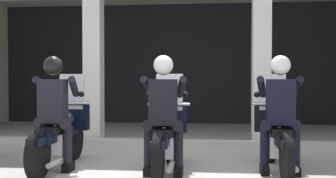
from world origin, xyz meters
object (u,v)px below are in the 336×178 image
object	(u,v)px
motorcycle_left	(61,132)
motorcycle_right	(277,134)
police_officer_left	(54,103)
police_officer_right	(280,104)
police_officer_center	(164,104)
motorcycle_center	(166,135)

from	to	relation	value
motorcycle_left	motorcycle_right	distance (m)	3.07
police_officer_left	motorcycle_left	bearing A→B (deg)	90.34
motorcycle_left	police_officer_right	world-z (taller)	police_officer_right
police_officer_left	police_officer_right	world-z (taller)	same
motorcycle_right	motorcycle_left	bearing A→B (deg)	173.44
motorcycle_left	police_officer_center	distance (m)	1.63
motorcycle_left	police_officer_left	size ratio (longest dim) A/B	1.29
motorcycle_left	police_officer_left	world-z (taller)	police_officer_left
police_officer_left	police_officer_right	xyz separation A→B (m)	(3.06, 0.12, 0.00)
police_officer_center	police_officer_right	bearing A→B (deg)	1.91
motorcycle_left	police_officer_right	distance (m)	3.10
police_officer_left	motorcycle_right	xyz separation A→B (m)	(3.06, 0.40, -0.44)
police_officer_left	police_officer_center	bearing A→B (deg)	-2.75
police_officer_left	police_officer_center	xyz separation A→B (m)	(1.53, -0.09, 0.00)
police_officer_left	motorcycle_center	distance (m)	1.61
motorcycle_right	motorcycle_center	bearing A→B (deg)	178.91
motorcycle_left	police_officer_left	xyz separation A→B (m)	(-0.00, -0.28, 0.44)
motorcycle_left	motorcycle_center	distance (m)	1.53
motorcycle_center	police_officer_center	xyz separation A→B (m)	(-0.00, -0.28, 0.44)
police_officer_right	motorcycle_left	bearing A→B (deg)	168.14
police_officer_left	motorcycle_center	size ratio (longest dim) A/B	0.78
motorcycle_left	motorcycle_right	size ratio (longest dim) A/B	1.00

